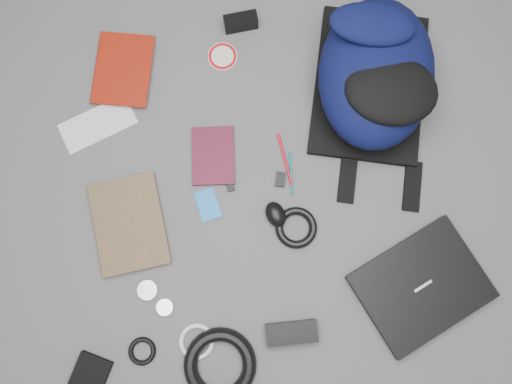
{
  "coord_description": "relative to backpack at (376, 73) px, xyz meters",
  "views": [
    {
      "loc": [
        -0.02,
        -0.23,
        1.41
      ],
      "look_at": [
        0.0,
        0.0,
        0.02
      ],
      "focal_mm": 35.0,
      "sensor_mm": 36.0,
      "label": 1
    }
  ],
  "objects": [
    {
      "name": "ground",
      "position": [
        -0.36,
        -0.29,
        -0.1
      ],
      "size": [
        4.0,
        4.0,
        0.0
      ],
      "primitive_type": "plane",
      "color": "#4F4F51",
      "rests_on": "ground"
    },
    {
      "name": "backpack",
      "position": [
        0.0,
        0.0,
        0.0
      ],
      "size": [
        0.44,
        0.56,
        0.21
      ],
      "primitive_type": null,
      "rotation": [
        0.0,
        0.0,
        -0.21
      ],
      "color": "black",
      "rests_on": "ground"
    },
    {
      "name": "laptop",
      "position": [
        0.08,
        -0.59,
        -0.09
      ],
      "size": [
        0.41,
        0.38,
        0.03
      ],
      "primitive_type": "cube",
      "rotation": [
        0.0,
        0.0,
        0.47
      ],
      "color": "black",
      "rests_on": "ground"
    },
    {
      "name": "textbook_red",
      "position": [
        -0.8,
        0.12,
        -0.09
      ],
      "size": [
        0.2,
        0.25,
        0.02
      ],
      "primitive_type": "imported",
      "rotation": [
        0.0,
        0.0,
        -0.17
      ],
      "color": "maroon",
      "rests_on": "ground"
    },
    {
      "name": "comic_book",
      "position": [
        -0.81,
        -0.37,
        -0.09
      ],
      "size": [
        0.23,
        0.29,
        0.02
      ],
      "primitive_type": "imported",
      "rotation": [
        0.0,
        0.0,
        0.15
      ],
      "color": "#AE850C",
      "rests_on": "ground"
    },
    {
      "name": "envelope",
      "position": [
        -0.8,
        -0.05,
        -0.1
      ],
      "size": [
        0.24,
        0.17,
        0.0
      ],
      "primitive_type": "cube",
      "rotation": [
        0.0,
        0.0,
        0.39
      ],
      "color": "silver",
      "rests_on": "ground"
    },
    {
      "name": "dvd_case",
      "position": [
        -0.47,
        -0.18,
        -0.1
      ],
      "size": [
        0.13,
        0.18,
        0.01
      ],
      "primitive_type": "cube",
      "rotation": [
        0.0,
        0.0,
        -0.04
      ],
      "color": "#3C0B1A",
      "rests_on": "ground"
    },
    {
      "name": "compact_camera",
      "position": [
        -0.36,
        0.22,
        -0.08
      ],
      "size": [
        0.1,
        0.05,
        0.06
      ],
      "primitive_type": "cube",
      "rotation": [
        0.0,
        0.0,
        0.13
      ],
      "color": "black",
      "rests_on": "ground"
    },
    {
      "name": "sticker_disc",
      "position": [
        -0.42,
        0.13,
        -0.1
      ],
      "size": [
        0.11,
        0.11,
        0.0
      ],
      "primitive_type": "cylinder",
      "rotation": [
        0.0,
        0.0,
        -0.34
      ],
      "color": "silver",
      "rests_on": "ground"
    },
    {
      "name": "pen_teal",
      "position": [
        -0.25,
        -0.24,
        -0.1
      ],
      "size": [
        0.01,
        0.13,
        0.01
      ],
      "primitive_type": "cylinder",
      "rotation": [
        1.57,
        0.0,
        -0.03
      ],
      "color": "#0B6869",
      "rests_on": "ground"
    },
    {
      "name": "pen_red",
      "position": [
        -0.26,
        -0.2,
        -0.1
      ],
      "size": [
        0.04,
        0.15,
        0.01
      ],
      "primitive_type": "cylinder",
      "rotation": [
        1.57,
        0.0,
        0.17
      ],
      "color": "#B40D1E",
      "rests_on": "ground"
    },
    {
      "name": "id_badge",
      "position": [
        -0.5,
        -0.32,
        -0.1
      ],
      "size": [
        0.08,
        0.1,
        0.0
      ],
      "primitive_type": "cube",
      "rotation": [
        0.0,
        0.0,
        0.26
      ],
      "color": "#196EBB",
      "rests_on": "ground"
    },
    {
      "name": "usb_black",
      "position": [
        -0.43,
        -0.26,
        -0.1
      ],
      "size": [
        0.03,
        0.06,
        0.01
      ],
      "primitive_type": "cube",
      "rotation": [
        0.0,
        0.0,
        0.14
      ],
      "color": "black",
      "rests_on": "ground"
    },
    {
      "name": "key_fob",
      "position": [
        -0.28,
        -0.26,
        -0.1
      ],
      "size": [
        0.03,
        0.05,
        0.01
      ],
      "primitive_type": "cube",
      "rotation": [
        0.0,
        0.0,
        -0.2
      ],
      "color": "black",
      "rests_on": "ground"
    },
    {
      "name": "mouse",
      "position": [
        -0.31,
        -0.36,
        -0.08
      ],
      "size": [
        0.08,
        0.09,
        0.04
      ],
      "primitive_type": "ellipsoid",
      "rotation": [
        0.0,
        0.0,
        0.34
      ],
      "color": "black",
      "rests_on": "ground"
    },
    {
      "name": "headphone_left",
      "position": [
        -0.68,
        -0.54,
        -0.1
      ],
      "size": [
        0.06,
        0.06,
        0.01
      ],
      "primitive_type": "cylinder",
      "rotation": [
        0.0,
        0.0,
        0.15
      ],
      "color": "#ABABAD",
      "rests_on": "ground"
    },
    {
      "name": "headphone_right",
      "position": [
        -0.63,
        -0.59,
        -0.1
      ],
      "size": [
        0.06,
        0.06,
        0.01
      ],
      "primitive_type": "cylinder",
      "rotation": [
        0.0,
        0.0,
        -0.25
      ],
      "color": "silver",
      "rests_on": "ground"
    },
    {
      "name": "cable_coil",
      "position": [
        -0.25,
        -0.4,
        -0.09
      ],
      "size": [
        0.12,
        0.12,
        0.02
      ],
      "primitive_type": "torus",
      "rotation": [
        0.0,
        0.0,
        0.04
      ],
      "color": "black",
      "rests_on": "ground"
    },
    {
      "name": "power_brick",
      "position": [
        -0.29,
        -0.69,
        -0.09
      ],
      "size": [
        0.14,
        0.06,
        0.03
      ],
      "primitive_type": "cube",
      "rotation": [
        0.0,
        0.0,
        0.03
      ],
      "color": "black",
      "rests_on": "ground"
    },
    {
      "name": "power_cord_coil",
      "position": [
        -0.49,
        -0.75,
        -0.08
      ],
      "size": [
        0.22,
        0.22,
        0.04
      ],
      "primitive_type": "torus",
      "rotation": [
        0.0,
        0.0,
        0.15
      ],
      "color": "black",
      "rests_on": "ground"
    },
    {
      "name": "pouch",
      "position": [
        -0.83,
        -0.75,
        -0.09
      ],
      "size": [
        0.12,
        0.12,
        0.02
      ],
      "primitive_type": "cube",
      "rotation": [
        0.0,
        0.0,
        -0.44
      ],
      "color": "black",
      "rests_on": "ground"
    },
    {
      "name": "earbud_coil",
      "position": [
        -0.7,
        -0.7,
        -0.1
      ],
      "size": [
        0.08,
        0.08,
        0.01
      ],
      "primitive_type": "torus",
      "rotation": [
        0.0,
        0.0,
        0.12
      ],
      "color": "black",
      "rests_on": "ground"
    },
    {
      "name": "white_cable_coil",
      "position": [
        -0.55,
        -0.69,
        -0.1
      ],
      "size": [
        0.13,
        0.13,
        0.01
      ],
      "primitive_type": "torus",
      "rotation": [
        0.0,
        0.0,
        -0.41
      ],
      "color": "silver",
      "rests_on": "ground"
    }
  ]
}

